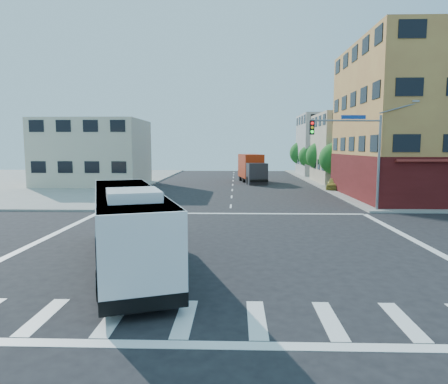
{
  "coord_description": "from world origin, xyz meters",
  "views": [
    {
      "loc": [
        0.41,
        -18.58,
        4.75
      ],
      "look_at": [
        -0.26,
        3.8,
        2.2
      ],
      "focal_mm": 32.0,
      "sensor_mm": 36.0,
      "label": 1
    }
  ],
  "objects": [
    {
      "name": "box_truck",
      "position": [
        2.54,
        34.5,
        1.81
      ],
      "size": [
        3.69,
        8.56,
        3.73
      ],
      "rotation": [
        0.0,
        0.0,
        0.16
      ],
      "color": "#27272C",
      "rests_on": "ground"
    },
    {
      "name": "transit_bus",
      "position": [
        -3.89,
        -3.04,
        1.63
      ],
      "size": [
        6.02,
        11.44,
        3.34
      ],
      "rotation": [
        0.0,
        0.0,
        0.34
      ],
      "color": "black",
      "rests_on": "ground"
    },
    {
      "name": "building_east_near",
      "position": [
        16.98,
        33.98,
        4.51
      ],
      "size": [
        12.06,
        10.06,
        9.0
      ],
      "color": "#BBAE8F",
      "rests_on": "ground"
    },
    {
      "name": "building_west",
      "position": [
        -17.02,
        29.98,
        4.01
      ],
      "size": [
        12.06,
        10.06,
        8.0
      ],
      "color": "beige",
      "rests_on": "ground"
    },
    {
      "name": "street_tree_a",
      "position": [
        11.9,
        27.92,
        3.59
      ],
      "size": [
        3.6,
        3.6,
        5.53
      ],
      "color": "#332412",
      "rests_on": "ground"
    },
    {
      "name": "street_tree_d",
      "position": [
        11.9,
        51.92,
        3.88
      ],
      "size": [
        4.0,
        4.0,
        6.03
      ],
      "color": "#332412",
      "rests_on": "ground"
    },
    {
      "name": "building_east_far",
      "position": [
        16.98,
        47.98,
        5.01
      ],
      "size": [
        12.06,
        10.06,
        10.0
      ],
      "color": "#A7A7A2",
      "rests_on": "ground"
    },
    {
      "name": "signal_mast_ne",
      "position": [
        9.08,
        10.62,
        4.98
      ],
      "size": [
        7.91,
        1.13,
        8.07
      ],
      "color": "gray",
      "rests_on": "ground"
    },
    {
      "name": "street_tree_c",
      "position": [
        11.9,
        43.92,
        3.46
      ],
      "size": [
        3.4,
        3.4,
        5.29
      ],
      "color": "#332412",
      "rests_on": "ground"
    },
    {
      "name": "parked_car",
      "position": [
        11.24,
        25.3,
        0.69
      ],
      "size": [
        2.83,
        4.38,
        1.39
      ],
      "primitive_type": "imported",
      "rotation": [
        0.0,
        0.0,
        -0.32
      ],
      "color": "gold",
      "rests_on": "ground"
    },
    {
      "name": "ground",
      "position": [
        0.0,
        0.0,
        0.0
      ],
      "size": [
        120.0,
        120.0,
        0.0
      ],
      "primitive_type": "plane",
      "color": "black",
      "rests_on": "ground"
    },
    {
      "name": "street_tree_b",
      "position": [
        11.9,
        35.92,
        3.75
      ],
      "size": [
        3.8,
        3.8,
        5.79
      ],
      "color": "#332412",
      "rests_on": "ground"
    }
  ]
}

